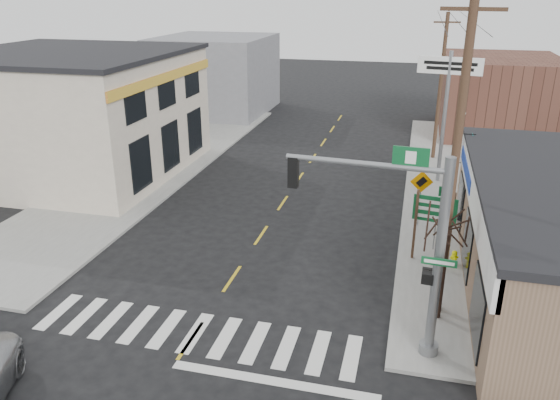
% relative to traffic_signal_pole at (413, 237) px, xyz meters
% --- Properties ---
extents(ground, '(140.00, 140.00, 0.00)m').
position_rel_traffic_signal_pole_xyz_m(ground, '(-6.45, -1.03, -3.86)').
color(ground, black).
rests_on(ground, ground).
extents(sidewalk_right, '(6.00, 38.00, 0.13)m').
position_rel_traffic_signal_pole_xyz_m(sidewalk_right, '(2.55, 11.97, -3.80)').
color(sidewalk_right, gray).
rests_on(sidewalk_right, ground).
extents(sidewalk_left, '(6.00, 38.00, 0.13)m').
position_rel_traffic_signal_pole_xyz_m(sidewalk_left, '(-15.45, 11.97, -3.80)').
color(sidewalk_left, gray).
rests_on(sidewalk_left, ground).
extents(center_line, '(0.12, 56.00, 0.01)m').
position_rel_traffic_signal_pole_xyz_m(center_line, '(-6.45, 6.97, -3.86)').
color(center_line, gold).
rests_on(center_line, ground).
extents(crosswalk, '(11.00, 2.20, 0.01)m').
position_rel_traffic_signal_pole_xyz_m(crosswalk, '(-6.45, -0.63, -3.86)').
color(crosswalk, silver).
rests_on(crosswalk, ground).
extents(left_building, '(12.00, 12.00, 6.80)m').
position_rel_traffic_signal_pole_xyz_m(left_building, '(-19.45, 12.97, -0.46)').
color(left_building, beige).
rests_on(left_building, ground).
extents(bldg_distant_right, '(8.00, 10.00, 5.60)m').
position_rel_traffic_signal_pole_xyz_m(bldg_distant_right, '(5.55, 28.97, -1.06)').
color(bldg_distant_right, brown).
rests_on(bldg_distant_right, ground).
extents(bldg_distant_left, '(9.00, 10.00, 6.40)m').
position_rel_traffic_signal_pole_xyz_m(bldg_distant_left, '(-17.45, 30.97, -0.66)').
color(bldg_distant_left, slate).
rests_on(bldg_distant_left, ground).
extents(traffic_signal_pole, '(4.95, 0.38, 6.27)m').
position_rel_traffic_signal_pole_xyz_m(traffic_signal_pole, '(0.00, 0.00, 0.00)').
color(traffic_signal_pole, gray).
rests_on(traffic_signal_pole, sidewalk_right).
extents(guide_sign, '(1.67, 0.14, 2.92)m').
position_rel_traffic_signal_pole_xyz_m(guide_sign, '(0.80, 6.12, -1.85)').
color(guide_sign, '#483121').
rests_on(guide_sign, sidewalk_right).
extents(fire_hydrant, '(0.21, 0.21, 0.66)m').
position_rel_traffic_signal_pole_xyz_m(fire_hydrant, '(1.70, 5.83, -3.37)').
color(fire_hydrant, '#EDEF06').
rests_on(fire_hydrant, sidewalk_right).
extents(ped_crossing_sign, '(1.02, 0.07, 2.62)m').
position_rel_traffic_signal_pole_xyz_m(ped_crossing_sign, '(0.27, 9.50, -1.93)').
color(ped_crossing_sign, gray).
rests_on(ped_crossing_sign, sidewalk_right).
extents(lamp_post, '(0.67, 0.53, 5.16)m').
position_rel_traffic_signal_pole_xyz_m(lamp_post, '(1.81, 10.65, -0.73)').
color(lamp_post, black).
rests_on(lamp_post, sidewalk_right).
extents(dance_center_sign, '(3.34, 0.21, 7.10)m').
position_rel_traffic_signal_pole_xyz_m(dance_center_sign, '(1.26, 16.19, 1.59)').
color(dance_center_sign, gray).
rests_on(dance_center_sign, sidewalk_right).
extents(bare_tree, '(2.27, 2.27, 4.54)m').
position_rel_traffic_signal_pole_xyz_m(bare_tree, '(1.05, 2.02, -0.16)').
color(bare_tree, black).
rests_on(bare_tree, sidewalk_right).
extents(shrub_front, '(1.25, 1.25, 0.94)m').
position_rel_traffic_signal_pole_xyz_m(shrub_front, '(3.16, 2.05, -3.26)').
color(shrub_front, '#243E1C').
rests_on(shrub_front, sidewalk_right).
extents(shrub_back, '(1.02, 1.02, 0.77)m').
position_rel_traffic_signal_pole_xyz_m(shrub_back, '(4.25, 5.09, -3.35)').
color(shrub_back, black).
rests_on(shrub_back, sidewalk_right).
extents(utility_pole_near, '(1.79, 0.27, 10.30)m').
position_rel_traffic_signal_pole_xyz_m(utility_pole_near, '(1.05, 2.54, 1.55)').
color(utility_pole_near, '#4A3621').
rests_on(utility_pole_near, sidewalk_right).
extents(utility_pole_far, '(1.54, 0.23, 8.83)m').
position_rel_traffic_signal_pole_xyz_m(utility_pole_far, '(1.05, 20.67, 0.80)').
color(utility_pole_far, '#402D1A').
rests_on(utility_pole_far, sidewalk_right).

